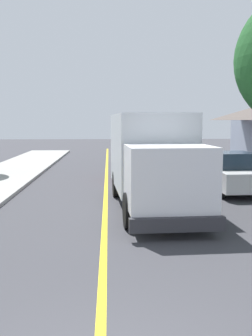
% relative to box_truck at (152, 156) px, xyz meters
% --- Properties ---
extents(centre_line_yellow, '(0.16, 56.00, 0.01)m').
position_rel_box_truck_xyz_m(centre_line_yellow, '(-1.60, 0.42, -1.76)').
color(centre_line_yellow, gold).
rests_on(centre_line_yellow, ground).
extents(box_truck, '(2.80, 7.30, 3.20)m').
position_rel_box_truck_xyz_m(box_truck, '(0.00, 0.00, 0.00)').
color(box_truck, silver).
rests_on(box_truck, ground).
extents(parked_car_near, '(1.99, 4.47, 1.67)m').
position_rel_box_truck_xyz_m(parked_car_near, '(0.04, 6.58, -0.97)').
color(parked_car_near, maroon).
rests_on(parked_car_near, ground).
extents(parked_car_mid, '(1.82, 4.41, 1.67)m').
position_rel_box_truck_xyz_m(parked_car_mid, '(0.87, 13.31, -0.97)').
color(parked_car_mid, black).
rests_on(parked_car_mid, ground).
extents(parked_van_across, '(1.96, 4.46, 1.67)m').
position_rel_box_truck_xyz_m(parked_van_across, '(3.60, 2.82, -0.97)').
color(parked_van_across, silver).
rests_on(parked_van_across, ground).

